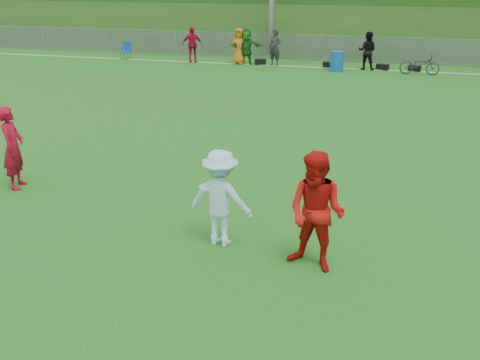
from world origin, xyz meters
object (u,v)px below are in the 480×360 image
(player_red_left, at_px, (13,148))
(recycling_bin, at_px, (337,61))
(bicycle, at_px, (420,64))
(frisbee, at_px, (208,187))
(player_red_center, at_px, (317,213))
(player_blue, at_px, (221,198))

(player_red_left, bearing_deg, recycling_bin, -36.03)
(bicycle, bearing_deg, frisbee, 168.58)
(frisbee, relative_size, recycling_bin, 0.32)
(frisbee, bearing_deg, player_red_center, -11.05)
(player_blue, relative_size, frisbee, 5.69)
(player_red_left, distance_m, recycling_bin, 16.49)
(player_blue, xyz_separation_m, bicycle, (3.95, 17.02, -0.38))
(player_red_center, xyz_separation_m, recycling_bin, (-1.22, 17.33, -0.49))
(player_red_center, height_order, bicycle, player_red_center)
(recycling_bin, bearing_deg, bicycle, 1.25)
(player_blue, bearing_deg, frisbee, 15.13)
(player_red_center, bearing_deg, player_blue, -175.54)
(player_blue, distance_m, recycling_bin, 16.95)
(recycling_bin, height_order, bicycle, recycling_bin)
(player_blue, bearing_deg, player_red_center, 171.21)
(frisbee, bearing_deg, recycling_bin, 88.02)
(frisbee, height_order, recycling_bin, frisbee)
(player_red_left, xyz_separation_m, bicycle, (8.82, 15.70, -0.43))
(player_red_center, distance_m, bicycle, 17.57)
(player_red_left, relative_size, player_blue, 1.06)
(player_blue, bearing_deg, player_red_left, -10.30)
(frisbee, bearing_deg, player_blue, 10.33)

